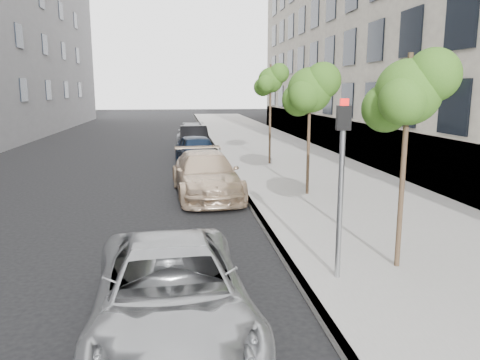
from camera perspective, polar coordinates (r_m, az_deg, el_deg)
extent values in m
plane|color=black|center=(7.62, 0.71, -16.58)|extent=(160.00, 160.00, 0.00)
cube|color=gray|center=(31.33, 2.26, 4.63)|extent=(6.40, 72.00, 0.14)
cube|color=#9E9B93|center=(30.96, -3.47, 4.54)|extent=(0.15, 72.00, 0.14)
cylinder|color=#38281C|center=(9.29, 19.30, 1.90)|extent=(0.10, 0.10, 4.04)
sphere|color=#2F5E18|center=(9.19, 19.82, 10.05)|extent=(1.21, 1.21, 1.21)
sphere|color=#2F5E18|center=(9.18, 22.51, 11.74)|extent=(0.97, 0.97, 0.97)
sphere|color=#2F5E18|center=(9.29, 17.33, 8.35)|extent=(0.91, 0.91, 0.91)
cylinder|color=#38281C|center=(15.33, 8.38, 5.79)|extent=(0.10, 0.10, 4.07)
sphere|color=#2F5E18|center=(15.27, 8.52, 10.78)|extent=(1.43, 1.43, 1.43)
sphere|color=#2F5E18|center=(15.18, 10.06, 11.86)|extent=(1.15, 1.15, 1.15)
sphere|color=#2F5E18|center=(15.44, 7.15, 9.70)|extent=(1.08, 1.08, 1.08)
cylinder|color=#38281C|center=(21.63, 3.69, 7.94)|extent=(0.10, 0.10, 4.50)
sphere|color=#2F5E18|center=(21.60, 3.74, 12.05)|extent=(1.13, 1.13, 1.13)
sphere|color=#2F5E18|center=(21.48, 4.79, 12.84)|extent=(0.90, 0.90, 0.90)
sphere|color=#2F5E18|center=(21.79, 2.81, 11.26)|extent=(0.85, 0.85, 0.85)
cylinder|color=#939699|center=(8.54, 12.09, -3.08)|extent=(0.10, 0.10, 2.70)
cube|color=black|center=(8.31, 12.52, 7.40)|extent=(0.27, 0.22, 0.42)
cube|color=red|center=(8.30, 12.60, 9.26)|extent=(0.15, 0.12, 0.12)
imported|color=#9C9EA0|center=(6.96, -8.40, -13.42)|extent=(2.48, 4.90, 1.33)
imported|color=#CAAF90|center=(15.67, -4.17, 0.67)|extent=(2.41, 5.17, 1.46)
imported|color=black|center=(21.76, -5.24, 3.56)|extent=(2.25, 4.49, 1.47)
imported|color=black|center=(27.27, -5.63, 5.02)|extent=(1.65, 4.43, 1.44)
imported|color=#96979D|center=(32.18, -5.93, 5.73)|extent=(2.09, 4.40, 1.24)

